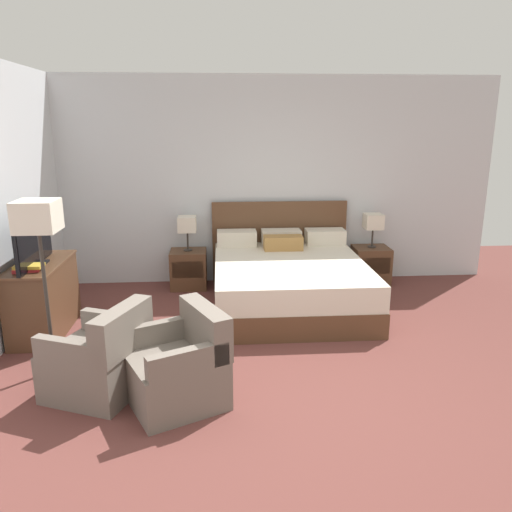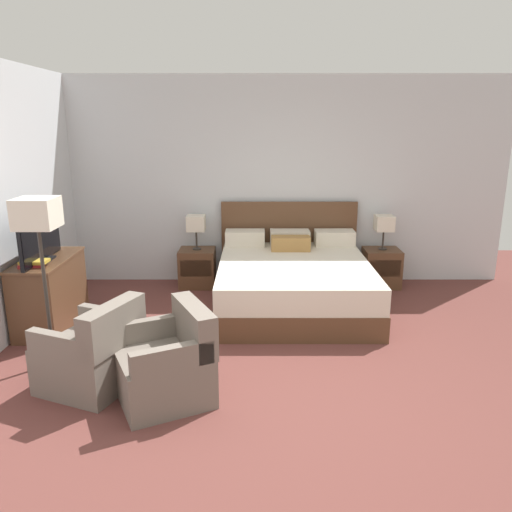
% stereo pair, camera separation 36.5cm
% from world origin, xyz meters
% --- Properties ---
extents(ground_plane, '(10.01, 10.01, 0.00)m').
position_xyz_m(ground_plane, '(0.00, 0.00, 0.00)').
color(ground_plane, brown).
extents(wall_back, '(6.46, 0.06, 2.76)m').
position_xyz_m(wall_back, '(0.00, 3.37, 1.38)').
color(wall_back, silver).
rests_on(wall_back, ground).
extents(bed, '(1.84, 2.09, 1.12)m').
position_xyz_m(bed, '(0.30, 2.31, 0.31)').
color(bed, brown).
rests_on(bed, ground).
extents(nightstand_left, '(0.48, 0.42, 0.51)m').
position_xyz_m(nightstand_left, '(-0.94, 3.06, 0.26)').
color(nightstand_left, brown).
rests_on(nightstand_left, ground).
extents(nightstand_right, '(0.48, 0.42, 0.51)m').
position_xyz_m(nightstand_right, '(1.54, 3.06, 0.26)').
color(nightstand_right, brown).
rests_on(nightstand_right, ground).
extents(table_lamp_left, '(0.24, 0.24, 0.46)m').
position_xyz_m(table_lamp_left, '(-0.94, 3.07, 0.86)').
color(table_lamp_left, '#332D28').
rests_on(table_lamp_left, nightstand_left).
extents(table_lamp_right, '(0.24, 0.24, 0.46)m').
position_xyz_m(table_lamp_right, '(1.54, 3.07, 0.86)').
color(table_lamp_right, '#332D28').
rests_on(table_lamp_right, nightstand_right).
extents(dresser, '(0.47, 1.06, 0.76)m').
position_xyz_m(dresser, '(-2.38, 1.68, 0.39)').
color(dresser, brown).
rests_on(dresser, ground).
extents(tv, '(0.18, 0.92, 0.51)m').
position_xyz_m(tv, '(-2.37, 1.59, 1.01)').
color(tv, black).
rests_on(tv, dresser).
extents(book_red_cover, '(0.27, 0.21, 0.03)m').
position_xyz_m(book_red_cover, '(-2.39, 1.39, 0.78)').
color(book_red_cover, '#B7282D').
rests_on(book_red_cover, dresser).
extents(book_blue_cover, '(0.26, 0.17, 0.03)m').
position_xyz_m(book_blue_cover, '(-2.37, 1.39, 0.81)').
color(book_blue_cover, gold).
rests_on(book_blue_cover, book_red_cover).
extents(armchair_by_window, '(0.90, 0.89, 0.76)m').
position_xyz_m(armchair_by_window, '(-1.51, 0.39, 0.28)').
color(armchair_by_window, '#70665B').
rests_on(armchair_by_window, ground).
extents(armchair_companion, '(0.92, 0.91, 0.76)m').
position_xyz_m(armchair_companion, '(-0.85, 0.21, 0.28)').
color(armchair_companion, '#70665B').
rests_on(armchair_companion, ground).
extents(floor_lamp, '(0.33, 0.33, 1.54)m').
position_xyz_m(floor_lamp, '(-2.02, 0.79, 1.30)').
color(floor_lamp, '#332D28').
rests_on(floor_lamp, ground).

